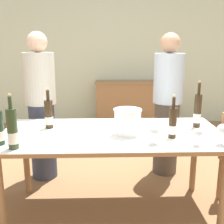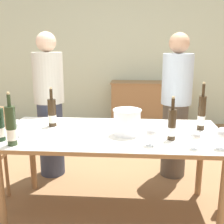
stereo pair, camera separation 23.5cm
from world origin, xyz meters
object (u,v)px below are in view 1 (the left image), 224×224
at_px(wine_glass_2, 118,113).
at_px(dining_table, 112,140).
at_px(sideboard_cabinet, 133,104).
at_px(wine_bottle_2, 12,130).
at_px(wine_bottle_4, 49,115).
at_px(wine_glass_3, 198,134).
at_px(wine_bottle_1, 173,123).
at_px(person_host, 41,108).
at_px(wine_bottle_0, 197,111).
at_px(wine_glass_1, 223,130).
at_px(person_guest_left, 167,106).
at_px(ice_bucket, 128,121).
at_px(wine_glass_4, 154,131).
at_px(wine_glass_0, 16,128).

bearing_deg(wine_glass_2, dining_table, -102.72).
xyz_separation_m(sideboard_cabinet, wine_bottle_2, (-1.19, -3.10, 0.48)).
bearing_deg(wine_bottle_4, wine_glass_3, -22.56).
height_order(wine_bottle_2, wine_glass_2, wine_bottle_2).
relative_size(wine_bottle_1, person_host, 0.22).
bearing_deg(person_host, sideboard_cabinet, 58.89).
height_order(wine_bottle_2, wine_bottle_4, wine_bottle_2).
xyz_separation_m(wine_bottle_2, wine_glass_2, (0.79, 0.67, -0.05)).
relative_size(wine_bottle_4, wine_glass_3, 2.66).
xyz_separation_m(wine_glass_2, person_host, (-0.82, 0.41, -0.03)).
xyz_separation_m(wine_bottle_0, wine_bottle_4, (-1.33, 0.01, -0.02)).
bearing_deg(sideboard_cabinet, wine_glass_1, -83.60).
distance_m(wine_glass_1, person_guest_left, 1.13).
bearing_deg(ice_bucket, sideboard_cabinet, 83.05).
bearing_deg(dining_table, wine_glass_4, -43.16).
distance_m(ice_bucket, person_host, 1.17).
relative_size(wine_bottle_1, wine_glass_2, 2.55).
bearing_deg(wine_glass_4, wine_glass_1, -3.78).
height_order(wine_bottle_4, wine_glass_4, wine_bottle_4).
relative_size(wine_glass_2, person_host, 0.08).
bearing_deg(wine_bottle_4, wine_bottle_0, -0.60).
height_order(wine_glass_2, wine_glass_3, wine_glass_2).
distance_m(wine_bottle_0, wine_glass_2, 0.73).
height_order(dining_table, wine_bottle_2, wine_bottle_2).
relative_size(wine_bottle_0, person_guest_left, 0.26).
xyz_separation_m(dining_table, person_guest_left, (0.65, 0.80, 0.12)).
height_order(wine_glass_1, person_host, person_host).
height_order(wine_bottle_2, person_host, person_host).
xyz_separation_m(wine_glass_0, person_host, (0.00, 0.90, -0.04)).
bearing_deg(wine_glass_1, ice_bucket, 157.55).
relative_size(ice_bucket, person_host, 0.15).
xyz_separation_m(wine_bottle_4, wine_glass_0, (-0.19, -0.33, -0.02)).
height_order(wine_bottle_0, person_guest_left, person_guest_left).
bearing_deg(wine_glass_2, person_host, 153.72).
bearing_deg(person_guest_left, person_host, -177.07).
xyz_separation_m(ice_bucket, wine_glass_3, (0.50, -0.30, -0.02)).
bearing_deg(person_host, wine_glass_1, -33.77).
distance_m(wine_bottle_1, wine_glass_0, 1.23).
relative_size(wine_bottle_2, person_host, 0.25).
bearing_deg(wine_glass_1, wine_glass_2, 139.20).
relative_size(dining_table, wine_bottle_1, 5.44).
relative_size(sideboard_cabinet, wine_bottle_0, 3.24).
distance_m(sideboard_cabinet, ice_bucket, 2.85).
height_order(wine_bottle_0, wine_glass_0, wine_bottle_0).
height_order(wine_bottle_0, wine_glass_2, wine_bottle_0).
bearing_deg(person_guest_left, wine_glass_2, -140.53).
bearing_deg(wine_glass_4, wine_glass_2, 111.44).
bearing_deg(ice_bucket, person_host, 139.08).
xyz_separation_m(wine_bottle_1, wine_bottle_2, (-1.20, -0.20, 0.02)).
xyz_separation_m(wine_bottle_0, wine_glass_0, (-1.53, -0.31, -0.04)).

